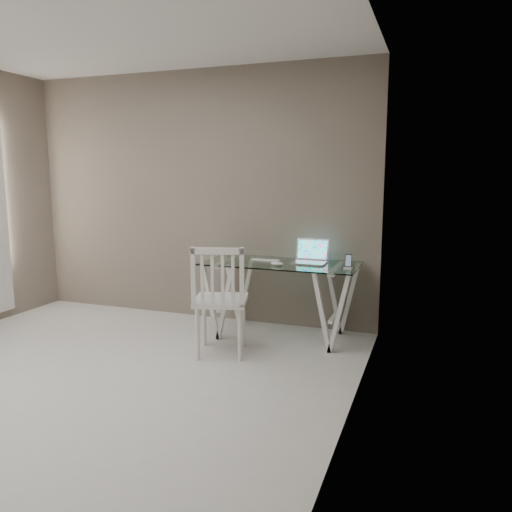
{
  "coord_description": "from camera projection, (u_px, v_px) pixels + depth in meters",
  "views": [
    {
      "loc": [
        2.48,
        -2.72,
        1.6
      ],
      "look_at": [
        0.94,
        1.55,
        0.85
      ],
      "focal_mm": 35.0,
      "sensor_mm": 36.0,
      "label": 1
    }
  ],
  "objects": [
    {
      "name": "keyboard",
      "position": [
        265.0,
        260.0,
        4.94
      ],
      "size": [
        0.3,
        0.13,
        0.01
      ],
      "primitive_type": "cube",
      "color": "silver",
      "rests_on": "desk"
    },
    {
      "name": "chair",
      "position": [
        220.0,
        296.0,
        4.34
      ],
      "size": [
        0.57,
        0.57,
        1.0
      ],
      "rotation": [
        0.0,
        0.0,
        0.29
      ],
      "color": "silver",
      "rests_on": "ground"
    },
    {
      "name": "mouse",
      "position": [
        277.0,
        264.0,
        4.68
      ],
      "size": [
        0.12,
        0.07,
        0.04
      ],
      "primitive_type": "ellipsoid",
      "color": "silver",
      "rests_on": "desk"
    },
    {
      "name": "desk",
      "position": [
        281.0,
        299.0,
        4.9
      ],
      "size": [
        1.5,
        0.7,
        0.75
      ],
      "color": "silver",
      "rests_on": "ground"
    },
    {
      "name": "laptop",
      "position": [
        310.0,
        257.0,
        4.84
      ],
      "size": [
        0.32,
        0.29,
        0.22
      ],
      "color": "#B6B6BB",
      "rests_on": "desk"
    },
    {
      "name": "phone_dock",
      "position": [
        348.0,
        265.0,
        4.52
      ],
      "size": [
        0.07,
        0.07,
        0.13
      ],
      "color": "white",
      "rests_on": "desk"
    },
    {
      "name": "room",
      "position": [
        40.0,
        156.0,
        3.37
      ],
      "size": [
        4.5,
        4.52,
        2.71
      ],
      "color": "beige",
      "rests_on": "ground"
    }
  ]
}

